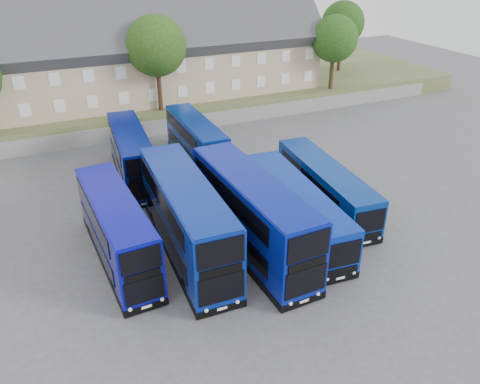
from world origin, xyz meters
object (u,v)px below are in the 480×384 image
object	(u,v)px
tree_east	(335,40)
tree_far	(343,25)
dd_front_left	(117,231)
coach_east_a	(296,210)
tree_mid	(157,48)
dd_front_mid	(187,219)

from	to	relation	value
tree_east	tree_far	distance (m)	9.23
dd_front_left	coach_east_a	xyz separation A→B (m)	(11.19, -1.48, -0.45)
tree_mid	tree_east	size ratio (longest dim) A/B	1.12
coach_east_a	tree_far	world-z (taller)	tree_far
coach_east_a	tree_mid	xyz separation A→B (m)	(-2.45, 22.52, 6.48)
coach_east_a	tree_far	xyz separation A→B (m)	(23.55, 29.02, 6.14)
coach_east_a	tree_far	size ratio (longest dim) A/B	1.38
dd_front_mid	tree_mid	bearing A→B (deg)	79.81
tree_east	tree_far	world-z (taller)	tree_far
coach_east_a	tree_far	distance (m)	37.87
tree_east	tree_far	bearing A→B (deg)	49.40
tree_mid	tree_far	xyz separation A→B (m)	(26.00, 6.50, -0.34)
dd_front_left	dd_front_mid	world-z (taller)	dd_front_mid
dd_front_mid	coach_east_a	size ratio (longest dim) A/B	1.01
coach_east_a	tree_east	size ratio (longest dim) A/B	1.47
dd_front_left	coach_east_a	size ratio (longest dim) A/B	0.88
tree_mid	tree_far	size ratio (longest dim) A/B	1.06
coach_east_a	tree_east	bearing A→B (deg)	56.07
coach_east_a	tree_east	world-z (taller)	tree_east
tree_east	dd_front_left	bearing A→B (deg)	-144.45
tree_mid	tree_east	world-z (taller)	tree_mid
tree_mid	dd_front_mid	bearing A→B (deg)	-102.26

